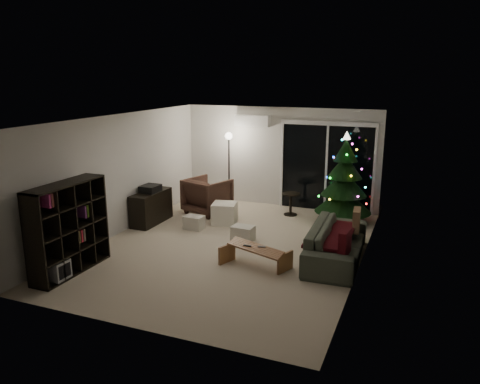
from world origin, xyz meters
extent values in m
plane|color=beige|center=(0.00, 0.00, 0.00)|extent=(6.50, 6.50, 0.00)
plane|color=white|center=(0.00, 0.00, 2.50)|extent=(6.50, 6.50, 0.00)
cube|color=silver|center=(0.00, 3.25, 1.25)|extent=(5.00, 0.02, 2.50)
cube|color=silver|center=(0.00, -3.25, 1.25)|extent=(5.00, 0.02, 2.50)
cube|color=silver|center=(-2.50, 0.00, 1.25)|extent=(0.02, 6.50, 2.50)
cube|color=silver|center=(2.50, 0.00, 1.25)|extent=(0.02, 6.50, 2.50)
cube|color=black|center=(1.20, 3.23, 1.05)|extent=(2.20, 0.02, 2.10)
cube|color=white|center=(-0.70, 3.13, 2.15)|extent=(0.90, 0.22, 0.28)
cube|color=#3F3833|center=(1.20, 3.75, -0.05)|extent=(2.60, 1.00, 0.10)
cube|color=white|center=(1.20, 4.15, 0.50)|extent=(2.20, 0.06, 1.00)
cube|color=black|center=(-2.25, 0.76, 0.36)|extent=(0.44, 1.16, 0.72)
cube|color=black|center=(-2.25, 0.76, 0.80)|extent=(0.37, 0.43, 0.15)
imported|color=#3B2118|center=(-1.40, 1.94, 0.43)|extent=(1.16, 1.18, 0.86)
cube|color=white|center=(-0.69, 1.33, 0.24)|extent=(0.63, 0.63, 0.47)
cube|color=beige|center=(-1.15, 0.73, 0.15)|extent=(0.42, 0.33, 0.29)
cube|color=beige|center=(0.11, 0.44, 0.15)|extent=(0.45, 0.34, 0.31)
cylinder|color=black|center=(0.52, 2.51, 0.27)|extent=(0.56, 0.56, 0.54)
cylinder|color=black|center=(-1.15, 2.69, 0.92)|extent=(0.29, 0.29, 1.83)
imported|color=#3F4439|center=(2.05, 0.13, 0.33)|extent=(0.96, 2.27, 0.65)
cube|color=#450507|center=(1.95, 0.13, 0.47)|extent=(0.70, 1.61, 0.05)
cube|color=#89684E|center=(2.30, 0.78, 0.59)|extent=(0.17, 0.44, 0.43)
cube|color=#450507|center=(2.30, -0.52, 0.59)|extent=(0.16, 0.44, 0.43)
cube|color=black|center=(0.65, -0.72, 0.37)|extent=(0.14, 0.04, 0.02)
cube|color=slate|center=(0.90, -0.67, 0.37)|extent=(0.14, 0.08, 0.02)
cone|color=black|center=(1.76, 2.47, 1.03)|extent=(1.54, 1.54, 2.07)
camera|label=1|loc=(3.39, -7.93, 3.30)|focal=35.00mm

